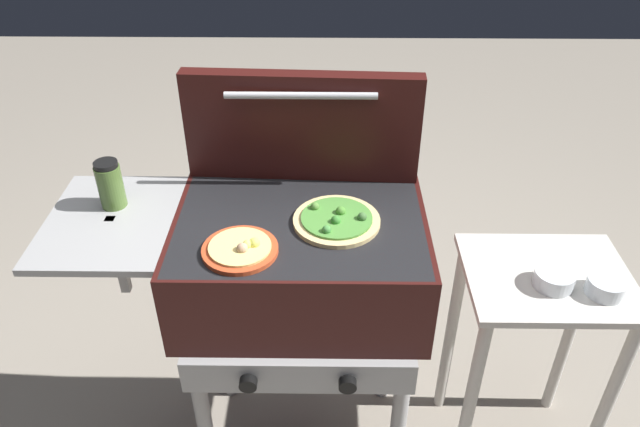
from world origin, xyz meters
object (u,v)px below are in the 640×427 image
Objects in this scene: pizza_cheese at (241,249)px; sauce_jar at (110,184)px; topping_bowl_near at (606,287)px; grill at (296,265)px; prep_table at (533,329)px; pizza_veggie at (337,220)px; topping_bowl_far at (554,279)px.

sauce_jar is at bearing 151.40° from pizza_cheese.
grill is at bearing 175.24° from topping_bowl_near.
sauce_jar is (-0.47, 0.07, 0.21)m from grill.
pizza_cheese is 0.25× the size of prep_table.
sauce_jar is (-0.58, 0.07, 0.05)m from pizza_veggie.
pizza_veggie is (0.11, -0.01, 0.15)m from grill.
grill is 9.74× the size of topping_bowl_near.
topping_bowl_near is (0.79, -0.07, -0.01)m from grill.
grill is at bearing 176.73° from topping_bowl_far.
pizza_veggie reaches higher than grill.
grill is 0.67m from topping_bowl_far.
prep_table is 0.26m from topping_bowl_near.
prep_table is 0.23m from topping_bowl_far.
topping_bowl_near and topping_bowl_far have the same top height.
pizza_cheese is 0.93m from topping_bowl_near.
sauce_jar is 0.18× the size of prep_table.
grill is 0.71m from prep_table.
pizza_cheese is 0.25m from pizza_veggie.
topping_bowl_far is at bearing -3.14° from pizza_veggie.
pizza_cheese is 0.40m from sauce_jar.
prep_table is at bearing 1.18° from pizza_veggie.
topping_bowl_near is at bearing -4.76° from grill.
prep_table is (0.79, 0.13, -0.39)m from pizza_cheese.
sauce_jar is at bearing 172.10° from grill.
grill is 0.23m from pizza_cheese.
grill is 9.23× the size of topping_bowl_far.
sauce_jar reaches higher than prep_table.
topping_bowl_far is at bearing -3.27° from grill.
grill is at bearing 176.06° from pizza_veggie.
pizza_cheese is at bearing -152.12° from pizza_veggie.
pizza_cheese reaches higher than grill.
sauce_jar reaches higher than pizza_cheese.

